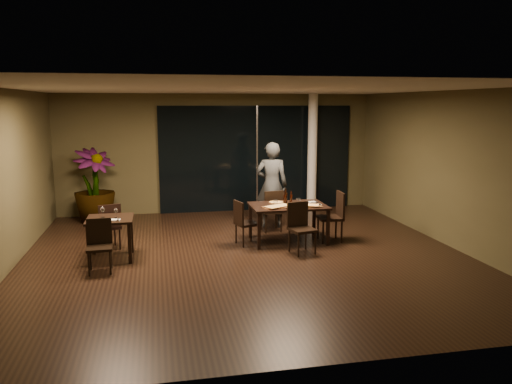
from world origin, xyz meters
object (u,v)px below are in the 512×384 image
object	(u,v)px
main_table	(288,209)
bottle_b	(291,198)
chair_main_right	(334,214)
chair_side_far	(109,224)
potted_plant	(94,186)
side_table	(110,225)
chair_main_far	(272,209)
diner	(272,185)
chair_main_near	(300,225)
bottle_c	(286,196)
chair_main_left	(244,220)
chair_side_near	(100,242)
bottle_a	(285,198)

from	to	relation	value
main_table	bottle_b	size ratio (longest dim) A/B	5.65
chair_main_right	main_table	bearing A→B (deg)	-95.79
chair_side_far	potted_plant	distance (m)	2.54
side_table	chair_main_far	distance (m)	3.52
diner	potted_plant	xyz separation A→B (m)	(-3.95, 1.31, -0.09)
chair_main_far	bottle_b	world-z (taller)	bottle_b
chair_main_far	potted_plant	size ratio (longest dim) A/B	0.53
chair_main_far	chair_main_near	distance (m)	1.57
potted_plant	bottle_b	xyz separation A→B (m)	(4.07, -2.51, 0.02)
chair_main_near	potted_plant	bearing A→B (deg)	128.02
chair_main_near	chair_main_far	bearing A→B (deg)	83.55
chair_main_right	chair_main_far	bearing A→B (deg)	-128.82
chair_main_near	bottle_c	size ratio (longest dim) A/B	3.04
main_table	chair_side_far	world-z (taller)	chair_side_far
chair_main_far	potted_plant	world-z (taller)	potted_plant
potted_plant	chair_main_far	bearing A→B (deg)	-24.32
diner	bottle_c	world-z (taller)	diner
chair_main_far	bottle_c	bearing A→B (deg)	93.85
chair_main_left	chair_side_near	bearing A→B (deg)	96.65
side_table	chair_side_near	size ratio (longest dim) A/B	0.92
chair_main_near	side_table	bearing A→B (deg)	163.18
chair_main_right	chair_main_left	bearing A→B (deg)	-89.01
main_table	bottle_a	size ratio (longest dim) A/B	5.49
chair_main_left	chair_side_far	xyz separation A→B (m)	(-2.56, 0.17, 0.01)
bottle_b	bottle_c	size ratio (longest dim) A/B	0.86
chair_side_far	bottle_c	distance (m)	3.48
chair_main_near	diner	world-z (taller)	diner
chair_main_near	chair_main_left	xyz separation A→B (m)	(-0.95, 0.68, -0.03)
chair_main_left	potted_plant	world-z (taller)	potted_plant
chair_main_far	potted_plant	xyz separation A→B (m)	(-3.86, 1.75, 0.35)
chair_main_near	chair_side_far	xyz separation A→B (m)	(-3.51, 0.85, -0.02)
side_table	chair_main_right	xyz separation A→B (m)	(4.33, 0.35, -0.06)
side_table	potted_plant	size ratio (longest dim) A/B	0.46
main_table	bottle_b	bearing A→B (deg)	34.28
bottle_b	chair_main_left	bearing A→B (deg)	-172.87
chair_main_far	chair_main_left	world-z (taller)	chair_main_far
chair_main_near	potted_plant	distance (m)	5.22
diner	bottle_c	xyz separation A→B (m)	(0.03, -1.12, -0.06)
chair_main_left	potted_plant	size ratio (longest dim) A/B	0.51
chair_side_far	diner	bearing A→B (deg)	178.72
side_table	chair_main_far	size ratio (longest dim) A/B	0.87
chair_main_near	potted_plant	size ratio (longest dim) A/B	0.54
main_table	bottle_c	bearing A→B (deg)	101.27
bottle_a	diner	bearing A→B (deg)	89.35
chair_main_far	chair_main_left	distance (m)	1.18
bottle_b	bottle_c	world-z (taller)	bottle_c
potted_plant	bottle_a	bearing A→B (deg)	-32.70
chair_main_left	side_table	bearing A→B (deg)	84.15
main_table	diner	world-z (taller)	diner
chair_main_right	bottle_c	distance (m)	1.04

